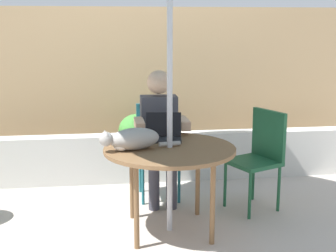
# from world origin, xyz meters

# --- Properties ---
(ground_plane) EXTENTS (14.00, 14.00, 0.00)m
(ground_plane) POSITION_xyz_m (0.00, 0.00, 0.00)
(ground_plane) COLOR #ADA399
(fence_back) EXTENTS (5.28, 0.08, 1.86)m
(fence_back) POSITION_xyz_m (0.00, 2.02, 0.93)
(fence_back) COLOR tan
(fence_back) RESTS_ON ground
(planter_wall_low) EXTENTS (4.75, 0.20, 0.51)m
(planter_wall_low) POSITION_xyz_m (0.00, 1.29, 0.26)
(planter_wall_low) COLOR beige
(planter_wall_low) RESTS_ON ground
(patio_table) EXTENTS (1.05, 1.05, 0.70)m
(patio_table) POSITION_xyz_m (0.00, 0.00, 0.65)
(patio_table) COLOR brown
(patio_table) RESTS_ON ground
(chair_occupied) EXTENTS (0.40, 0.40, 0.90)m
(chair_occupied) POSITION_xyz_m (0.00, 0.84, 0.53)
(chair_occupied) COLOR #1E606B
(chair_occupied) RESTS_ON ground
(chair_empty) EXTENTS (0.53, 0.53, 0.90)m
(chair_empty) POSITION_xyz_m (0.88, 0.39, 0.53)
(chair_empty) COLOR #194C2D
(chair_empty) RESTS_ON ground
(person_seated) EXTENTS (0.48, 0.48, 1.24)m
(person_seated) POSITION_xyz_m (0.00, 0.68, 0.70)
(person_seated) COLOR #3F3F47
(person_seated) RESTS_ON ground
(laptop) EXTENTS (0.33, 0.29, 0.21)m
(laptop) POSITION_xyz_m (-0.01, 0.28, 0.77)
(laptop) COLOR black
(laptop) RESTS_ON patio_table
(cat) EXTENTS (0.64, 0.29, 0.17)m
(cat) POSITION_xyz_m (-0.30, -0.04, 0.79)
(cat) COLOR gray
(cat) RESTS_ON patio_table
(potted_plant_near_fence) EXTENTS (0.41, 0.41, 0.68)m
(potted_plant_near_fence) POSITION_xyz_m (-0.16, 1.55, 0.39)
(potted_plant_near_fence) COLOR #9E5138
(potted_plant_near_fence) RESTS_ON ground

